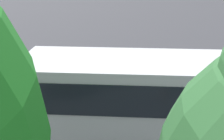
# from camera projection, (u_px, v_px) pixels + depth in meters

# --- Properties ---
(ground_plane) EXTENTS (80.00, 80.00, 0.00)m
(ground_plane) POSITION_uv_depth(u_px,v_px,m) (122.00, 89.00, 13.88)
(ground_plane) COLOR #38383D
(tour_bus) EXTENTS (9.09, 2.72, 3.25)m
(tour_bus) POSITION_uv_depth(u_px,v_px,m) (158.00, 105.00, 9.02)
(tour_bus) COLOR silver
(tour_bus) RESTS_ON ground_plane
(spectator_far_left) EXTENTS (0.58, 0.37, 1.73)m
(spectator_far_left) POSITION_uv_depth(u_px,v_px,m) (176.00, 87.00, 11.73)
(spectator_far_left) COLOR black
(spectator_far_left) RESTS_ON ground_plane
(spectator_left) EXTENTS (0.58, 0.37, 1.69)m
(spectator_left) POSITION_uv_depth(u_px,v_px,m) (145.00, 83.00, 12.19)
(spectator_left) COLOR #473823
(spectator_left) RESTS_ON ground_plane
(spectator_centre) EXTENTS (0.57, 0.39, 1.67)m
(spectator_centre) POSITION_uv_depth(u_px,v_px,m) (121.00, 87.00, 11.79)
(spectator_centre) COLOR black
(spectator_centre) RESTS_ON ground_plane
(parked_motorcycle_silver) EXTENTS (2.04, 0.66, 0.99)m
(parked_motorcycle_silver) POSITION_uv_depth(u_px,v_px,m) (221.00, 106.00, 11.22)
(parked_motorcycle_silver) COLOR black
(parked_motorcycle_silver) RESTS_ON ground_plane
(stunt_motorcycle) EXTENTS (1.92, 1.03, 1.69)m
(stunt_motorcycle) POSITION_uv_depth(u_px,v_px,m) (50.00, 58.00, 15.46)
(stunt_motorcycle) COLOR black
(stunt_motorcycle) RESTS_ON ground_plane
(bay_line_a) EXTENTS (0.22, 4.35, 0.01)m
(bay_line_a) POSITION_uv_depth(u_px,v_px,m) (216.00, 86.00, 14.24)
(bay_line_a) COLOR white
(bay_line_a) RESTS_ON ground_plane
(bay_line_b) EXTENTS (0.22, 4.08, 0.01)m
(bay_line_b) POSITION_uv_depth(u_px,v_px,m) (161.00, 85.00, 14.36)
(bay_line_b) COLOR white
(bay_line_b) RESTS_ON ground_plane
(bay_line_c) EXTENTS (0.20, 3.52, 0.01)m
(bay_line_c) POSITION_uv_depth(u_px,v_px,m) (106.00, 84.00, 14.49)
(bay_line_c) COLOR white
(bay_line_c) RESTS_ON ground_plane
(bay_line_d) EXTENTS (0.24, 4.98, 0.01)m
(bay_line_d) POSITION_uv_depth(u_px,v_px,m) (53.00, 83.00, 14.62)
(bay_line_d) COLOR white
(bay_line_d) RESTS_ON ground_plane
(bay_line_e) EXTENTS (0.22, 4.19, 0.01)m
(bay_line_e) POSITION_uv_depth(u_px,v_px,m) (0.00, 82.00, 14.74)
(bay_line_e) COLOR white
(bay_line_e) RESTS_ON ground_plane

